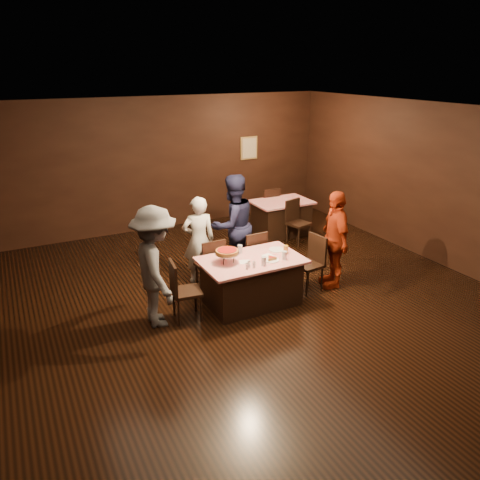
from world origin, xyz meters
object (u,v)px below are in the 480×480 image
at_px(glass_front_left, 264,261).
at_px(diner_white_jacket, 199,240).
at_px(chair_far_right, 251,256).
at_px(glass_front_right, 284,255).
at_px(main_table, 251,281).
at_px(chair_far_left, 210,264).
at_px(glass_back, 240,249).
at_px(plate_empty, 276,250).
at_px(pizza_stand, 227,252).
at_px(chair_end_left, 187,290).
at_px(chair_end_right, 308,264).
at_px(chair_back_far, 268,207).
at_px(diner_grey_knit, 156,267).
at_px(chair_back_near, 299,223).
at_px(back_table, 281,218).
at_px(diner_navy_hoodie, 233,225).
at_px(diner_red_shirt, 335,239).
at_px(glass_amber, 286,250).

bearing_deg(glass_front_left, diner_white_jacket, 108.57).
xyz_separation_m(chair_far_right, glass_front_right, (0.05, -1.00, 0.37)).
bearing_deg(main_table, chair_far_left, 118.07).
bearing_deg(glass_back, plate_empty, -14.04).
bearing_deg(pizza_stand, main_table, -7.13).
distance_m(chair_far_right, chair_end_left, 1.68).
height_order(chair_far_left, chair_end_right, same).
xyz_separation_m(plate_empty, glass_front_right, (-0.10, -0.40, 0.06)).
height_order(main_table, plate_empty, plate_empty).
relative_size(chair_back_far, diner_white_jacket, 0.61).
relative_size(diner_grey_knit, pizza_stand, 4.77).
bearing_deg(chair_far_left, chair_back_near, -157.15).
bearing_deg(chair_back_near, chair_far_left, -169.96).
height_order(back_table, glass_front_right, glass_front_right).
xyz_separation_m(chair_far_right, diner_navy_hoodie, (-0.13, 0.45, 0.45)).
bearing_deg(plate_empty, glass_back, 165.96).
bearing_deg(glass_front_left, chair_far_right, 71.57).
bearing_deg(chair_end_right, pizza_stand, -99.39).
distance_m(back_table, glass_front_left, 3.63).
distance_m(main_table, glass_front_left, 0.55).
distance_m(diner_white_jacket, diner_navy_hoodie, 0.71).
bearing_deg(diner_white_jacket, glass_back, 125.25).
bearing_deg(chair_back_far, diner_red_shirt, 81.69).
distance_m(chair_back_near, diner_white_jacket, 2.73).
bearing_deg(glass_back, chair_end_left, -164.05).
xyz_separation_m(main_table, diner_navy_hoodie, (0.27, 1.20, 0.54)).
bearing_deg(chair_end_left, chair_back_far, -37.93).
xyz_separation_m(chair_end_left, chair_back_near, (3.27, 1.90, 0.00)).
distance_m(chair_far_right, diner_grey_knit, 2.08).
distance_m(main_table, glass_back, 0.55).
height_order(pizza_stand, plate_empty, pizza_stand).
bearing_deg(diner_grey_knit, chair_end_right, -88.54).
distance_m(diner_white_jacket, diner_red_shirt, 2.33).
bearing_deg(glass_amber, chair_back_near, 51.15).
height_order(chair_back_near, diner_white_jacket, diner_white_jacket).
distance_m(diner_grey_knit, pizza_stand, 1.13).
bearing_deg(main_table, diner_white_jacket, 110.85).
bearing_deg(chair_back_far, chair_back_near, 92.03).
distance_m(glass_front_left, glass_amber, 0.60).
distance_m(main_table, back_table, 3.39).
height_order(plate_empty, glass_front_left, glass_front_left).
xyz_separation_m(main_table, pizza_stand, (-0.40, 0.05, 0.57)).
relative_size(chair_back_near, glass_back, 6.79).
distance_m(chair_back_far, glass_front_right, 3.88).
xyz_separation_m(chair_far_right, chair_back_near, (1.77, 1.15, 0.00)).
xyz_separation_m(diner_white_jacket, diner_navy_hoodie, (0.70, 0.07, 0.15)).
relative_size(main_table, diner_white_jacket, 1.02).
bearing_deg(chair_back_far, chair_far_right, 56.17).
relative_size(chair_end_right, diner_white_jacket, 0.61).
distance_m(chair_far_left, glass_back, 0.68).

